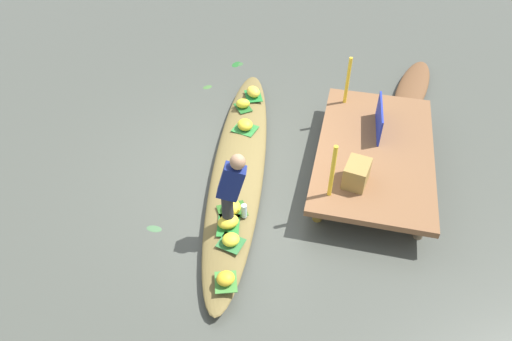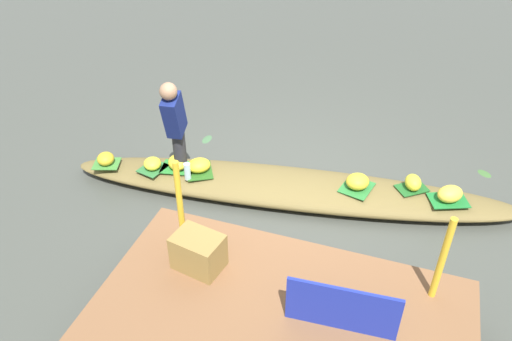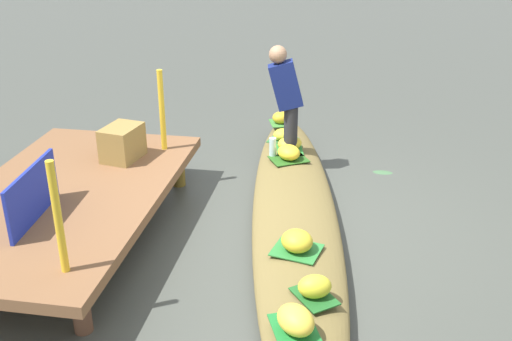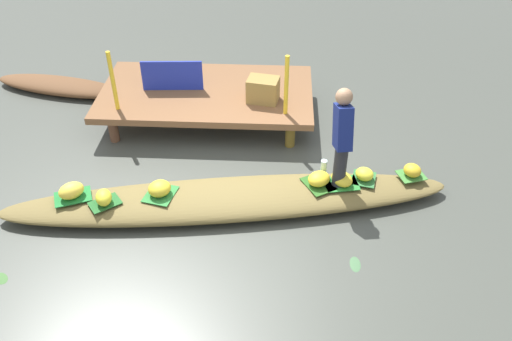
# 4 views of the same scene
# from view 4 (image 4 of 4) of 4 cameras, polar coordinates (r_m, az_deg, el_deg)

# --- Properties ---
(canal_water) EXTENTS (40.00, 40.00, 0.00)m
(canal_water) POSITION_cam_4_polar(r_m,az_deg,el_deg) (6.68, -3.00, -3.90)
(canal_water) COLOR #454841
(canal_water) RESTS_ON ground
(dock_platform) EXTENTS (3.20, 1.80, 0.47)m
(dock_platform) POSITION_cam_4_polar(r_m,az_deg,el_deg) (8.22, -5.30, 8.15)
(dock_platform) COLOR brown
(dock_platform) RESTS_ON ground
(vendor_boat) EXTENTS (5.59, 1.65, 0.25)m
(vendor_boat) POSITION_cam_4_polar(r_m,az_deg,el_deg) (6.60, -3.04, -3.08)
(vendor_boat) COLOR brown
(vendor_boat) RESTS_ON ground
(moored_boat) EXTENTS (2.40, 1.02, 0.21)m
(moored_boat) POSITION_cam_4_polar(r_m,az_deg,el_deg) (9.62, -20.10, 8.48)
(moored_boat) COLOR brown
(moored_boat) RESTS_ON ground
(leaf_mat_0) EXTENTS (0.35, 0.38, 0.01)m
(leaf_mat_0) POSITION_cam_4_polar(r_m,az_deg,el_deg) (6.83, 11.44, -0.85)
(leaf_mat_0) COLOR #2F7038
(leaf_mat_0) RESTS_ON vendor_boat
(banana_bunch_0) EXTENTS (0.31, 0.32, 0.15)m
(banana_bunch_0) POSITION_cam_4_polar(r_m,az_deg,el_deg) (6.79, 11.52, -0.37)
(banana_bunch_0) COLOR yellow
(banana_bunch_0) RESTS_ON vendor_boat
(leaf_mat_1) EXTENTS (0.43, 0.41, 0.01)m
(leaf_mat_1) POSITION_cam_4_polar(r_m,az_deg,el_deg) (6.58, -15.84, -3.37)
(leaf_mat_1) COLOR #1F5B24
(leaf_mat_1) RESTS_ON vendor_boat
(banana_bunch_1) EXTENTS (0.25, 0.30, 0.18)m
(banana_bunch_1) POSITION_cam_4_polar(r_m,az_deg,el_deg) (6.53, -15.97, -2.79)
(banana_bunch_1) COLOR yellow
(banana_bunch_1) RESTS_ON vendor_boat
(leaf_mat_2) EXTENTS (0.39, 0.36, 0.01)m
(leaf_mat_2) POSITION_cam_4_polar(r_m,az_deg,el_deg) (7.03, 16.26, -0.48)
(leaf_mat_2) COLOR #3F8235
(leaf_mat_2) RESTS_ON vendor_boat
(banana_bunch_2) EXTENTS (0.30, 0.31, 0.16)m
(banana_bunch_2) POSITION_cam_4_polar(r_m,az_deg,el_deg) (6.99, 16.37, 0.02)
(banana_bunch_2) COLOR gold
(banana_bunch_2) RESTS_ON vendor_boat
(leaf_mat_3) EXTENTS (0.51, 0.44, 0.01)m
(leaf_mat_3) POSITION_cam_4_polar(r_m,az_deg,el_deg) (6.79, -18.98, -2.65)
(leaf_mat_3) COLOR #1D732F
(leaf_mat_3) RESTS_ON vendor_boat
(banana_bunch_3) EXTENTS (0.38, 0.37, 0.19)m
(banana_bunch_3) POSITION_cam_4_polar(r_m,az_deg,el_deg) (6.74, -19.14, -2.04)
(banana_bunch_3) COLOR yellow
(banana_bunch_3) RESTS_ON vendor_boat
(leaf_mat_4) EXTENTS (0.47, 0.38, 0.01)m
(leaf_mat_4) POSITION_cam_4_polar(r_m,az_deg,el_deg) (6.70, 9.09, -1.40)
(leaf_mat_4) COLOR #2A8031
(leaf_mat_4) RESTS_ON vendor_boat
(banana_bunch_4) EXTENTS (0.36, 0.38, 0.16)m
(banana_bunch_4) POSITION_cam_4_polar(r_m,az_deg,el_deg) (6.65, 9.15, -0.87)
(banana_bunch_4) COLOR gold
(banana_bunch_4) RESTS_ON vendor_boat
(leaf_mat_5) EXTENTS (0.47, 0.50, 0.01)m
(leaf_mat_5) POSITION_cam_4_polar(r_m,az_deg,el_deg) (6.66, 6.69, -1.45)
(leaf_mat_5) COLOR #285A1C
(leaf_mat_5) RESTS_ON vendor_boat
(banana_bunch_5) EXTENTS (0.37, 0.37, 0.17)m
(banana_bunch_5) POSITION_cam_4_polar(r_m,az_deg,el_deg) (6.60, 6.74, -0.89)
(banana_bunch_5) COLOR yellow
(banana_bunch_5) RESTS_ON vendor_boat
(leaf_mat_6) EXTENTS (0.42, 0.46, 0.01)m
(leaf_mat_6) POSITION_cam_4_polar(r_m,az_deg,el_deg) (6.56, -10.19, -2.50)
(leaf_mat_6) COLOR #2B7733
(leaf_mat_6) RESTS_ON vendor_boat
(banana_bunch_6) EXTENTS (0.38, 0.38, 0.18)m
(banana_bunch_6) POSITION_cam_4_polar(r_m,az_deg,el_deg) (6.51, -10.27, -1.90)
(banana_bunch_6) COLOR gold
(banana_bunch_6) RESTS_ON vendor_boat
(vendor_person) EXTENTS (0.24, 0.43, 1.25)m
(vendor_person) POSITION_cam_4_polar(r_m,az_deg,el_deg) (6.33, 9.20, 3.86)
(vendor_person) COLOR #28282D
(vendor_person) RESTS_ON vendor_boat
(water_bottle) EXTENTS (0.08, 0.08, 0.22)m
(water_bottle) POSITION_cam_4_polar(r_m,az_deg,el_deg) (6.75, 7.23, 0.28)
(water_bottle) COLOR silver
(water_bottle) RESTS_ON vendor_boat
(market_banner) EXTENTS (0.91, 0.09, 0.46)m
(market_banner) POSITION_cam_4_polar(r_m,az_deg,el_deg) (8.17, -8.95, 9.97)
(market_banner) COLOR #1E2EA0
(market_banner) RESTS_ON dock_platform
(railing_post_west) EXTENTS (0.06, 0.06, 0.88)m
(railing_post_west) POSITION_cam_4_polar(r_m,az_deg,el_deg) (7.74, -15.04, 9.21)
(railing_post_west) COLOR yellow
(railing_post_west) RESTS_ON dock_platform
(railing_post_east) EXTENTS (0.06, 0.06, 0.88)m
(railing_post_east) POSITION_cam_4_polar(r_m,az_deg,el_deg) (7.38, 3.26, 9.06)
(railing_post_east) COLOR yellow
(railing_post_east) RESTS_ON dock_platform
(produce_crate) EXTENTS (0.49, 0.39, 0.35)m
(produce_crate) POSITION_cam_4_polar(r_m,az_deg,el_deg) (7.81, 0.75, 8.62)
(produce_crate) COLOR olive
(produce_crate) RESTS_ON dock_platform
(drifting_plant_0) EXTENTS (0.12, 0.23, 0.01)m
(drifting_plant_0) POSITION_cam_4_polar(r_m,az_deg,el_deg) (6.08, 10.56, -9.80)
(drifting_plant_0) COLOR #426942
(drifting_plant_0) RESTS_ON ground
(drifting_plant_3) EXTENTS (0.23, 0.23, 0.01)m
(drifting_plant_3) POSITION_cam_4_polar(r_m,az_deg,el_deg) (6.45, -25.62, -10.35)
(drifting_plant_3) COLOR #3E6832
(drifting_plant_3) RESTS_ON ground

